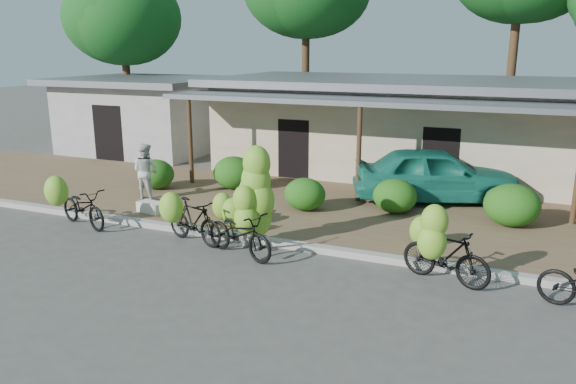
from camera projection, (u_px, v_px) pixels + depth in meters
name	position (u px, v px, depth m)	size (l,w,h in m)	color
ground	(268.00, 284.00, 10.85)	(100.00, 100.00, 0.00)	#4C4A47
sidewalk	(346.00, 212.00, 15.29)	(60.00, 6.00, 0.12)	brown
curb	(306.00, 247.00, 12.61)	(60.00, 0.25, 0.15)	#A8A399
shop_main	(396.00, 125.00, 20.15)	(13.00, 8.50, 3.35)	beige
shop_grey	(146.00, 113.00, 24.40)	(7.00, 6.00, 3.15)	#AFAFAA
tree_back_left	(121.00, 16.00, 26.25)	(5.51, 5.42, 7.89)	#4D351E
hedge_0	(156.00, 174.00, 17.50)	(1.18, 1.06, 0.92)	#165A14
hedge_1	(234.00, 173.00, 17.48)	(1.31, 1.18, 1.02)	#165A14
hedge_2	(305.00, 194.00, 15.20)	(1.14, 1.02, 0.89)	#165A14
hedge_3	(395.00, 196.00, 14.96)	(1.18, 1.06, 0.92)	#165A14
hedge_4	(512.00, 205.00, 13.83)	(1.36, 1.22, 1.06)	#165A14
bike_far_left	(79.00, 205.00, 14.09)	(2.02, 1.49, 1.43)	black
bike_left	(191.00, 219.00, 12.88)	(1.82, 1.34, 1.35)	black
bike_center	(248.00, 213.00, 12.25)	(2.07, 1.49, 2.38)	black
bike_right	(443.00, 251.00, 10.65)	(1.88, 1.36, 1.70)	black
loose_banana_a	(223.00, 206.00, 14.40)	(0.56, 0.48, 0.71)	#8BC932
loose_banana_b	(233.00, 212.00, 13.84)	(0.58, 0.49, 0.73)	#8BC932
loose_banana_c	(422.00, 231.00, 12.50)	(0.55, 0.47, 0.69)	#8BC932
sack_near	(243.00, 212.00, 14.55)	(0.85, 0.40, 0.30)	white
sack_far	(151.00, 207.00, 15.08)	(0.75, 0.38, 0.28)	white
vendor	(251.00, 207.00, 12.54)	(0.70, 0.46, 1.92)	gray
bystander	(146.00, 171.00, 16.27)	(0.80, 0.62, 1.64)	silver
teal_van	(435.00, 174.00, 16.01)	(1.86, 4.61, 1.57)	#1B7965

